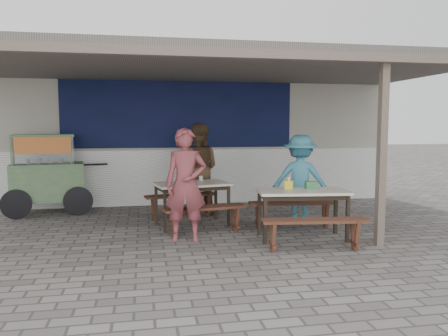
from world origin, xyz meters
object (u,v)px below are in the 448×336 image
patron_street_side (186,185)px  bench_right_wall (292,208)px  bench_right_street (314,227)px  vendor_cart (47,171)px  patron_wall_side (198,169)px  donation_box (311,185)px  bench_left_street (205,214)px  condiment_bowl (182,181)px  table_right (302,195)px  bench_left_wall (181,200)px  patron_right_table (300,179)px  tissue_box (289,184)px  condiment_jar (201,178)px  table_left (192,187)px

patron_street_side → bench_right_wall: bearing=20.6°
bench_right_street → vendor_cart: 5.41m
patron_wall_side → donation_box: size_ratio=9.77×
bench_left_street → condiment_bowl: bearing=99.6°
table_right → donation_box: size_ratio=7.81×
bench_left_street → vendor_cart: (-2.82, 2.22, 0.52)m
table_right → patron_street_side: patron_street_side is taller
bench_left_wall → condiment_bowl: size_ratio=6.21×
bench_left_street → patron_wall_side: patron_wall_side is taller
bench_left_wall → bench_right_wall: size_ratio=0.92×
patron_right_table → tissue_box: bearing=80.9°
vendor_cart → donation_box: (4.43, -2.63, -0.04)m
bench_right_wall → patron_wall_side: bearing=139.3°
bench_right_street → patron_right_table: bearing=82.7°
vendor_cart → condiment_jar: (2.87, -1.30, -0.05)m
table_left → donation_box: donation_box is taller
tissue_box → bench_right_street: bearing=-85.8°
bench_left_wall → donation_box: bearing=-54.3°
patron_right_table → donation_box: bearing=102.5°
vendor_cart → donation_box: 5.15m
patron_wall_side → condiment_bowl: size_ratio=8.09×
patron_wall_side → table_right: bearing=136.4°
patron_street_side → condiment_jar: (0.39, 1.20, -0.06)m
bench_left_wall → condiment_jar: size_ratio=15.98×
bench_left_street → condiment_jar: size_ratio=15.98×
bench_right_street → vendor_cart: (-4.17, 3.41, 0.51)m
vendor_cart → tissue_box: size_ratio=15.04×
table_right → tissue_box: tissue_box is taller
patron_right_table → condiment_bowl: patron_right_table is taller
patron_street_side → patron_right_table: bearing=27.1°
bench_right_street → tissue_box: bearing=100.7°
bench_left_street → bench_left_wall: 1.36m
bench_right_street → condiment_bowl: bearing=136.6°
patron_street_side → patron_wall_side: (0.43, 1.97, 0.04)m
patron_street_side → condiment_jar: bearing=79.1°
table_left → condiment_jar: 0.34m
bench_right_street → patron_wall_side: size_ratio=0.83×
vendor_cart → tissue_box: bearing=-40.4°
table_left → donation_box: (1.74, -1.07, 0.14)m
condiment_bowl → donation_box: bearing=-31.6°
patron_wall_side → donation_box: bearing=141.0°
vendor_cart → patron_street_side: patron_street_side is taller
bench_right_wall → condiment_bowl: 1.94m
bench_left_street → bench_right_street: 1.80m
bench_right_wall → patron_wall_side: (-1.41, 1.52, 0.55)m
table_left → tissue_box: size_ratio=10.79×
bench_left_wall → patron_wall_side: patron_wall_side is taller
patron_wall_side → bench_left_wall: bearing=59.2°
bench_left_street → patron_street_side: 0.68m
table_left → bench_left_street: size_ratio=0.99×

